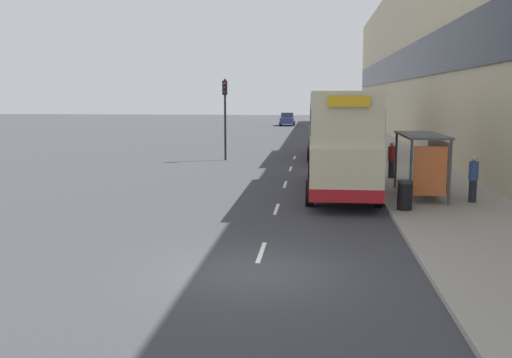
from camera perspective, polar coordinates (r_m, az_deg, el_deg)
The scene contains 16 objects.
ground_plane at distance 13.69m, azimuth -0.14°, elevation -9.27°, with size 220.00×220.00×0.00m, color #38383D.
pavement at distance 51.88m, azimuth 11.64°, elevation 3.68°, with size 5.00×93.00×0.14m.
terrace_facade at distance 52.39m, azimuth 16.33°, elevation 11.85°, with size 3.10×93.00×15.29m.
lane_mark_0 at distance 15.30m, azimuth 0.54°, elevation -7.33°, with size 0.12×2.00×0.01m.
lane_mark_1 at distance 21.00m, azimuth 2.07°, elevation -3.01°, with size 0.12×2.00×0.01m.
lane_mark_2 at distance 26.78m, azimuth 2.93°, elevation -0.55°, with size 0.12×2.00×0.01m.
lane_mark_3 at distance 32.59m, azimuth 3.49°, elevation 1.04°, with size 0.12×2.00×0.01m.
lane_mark_4 at distance 38.42m, azimuth 3.87°, elevation 2.15°, with size 0.12×2.00×0.01m.
bus_shelter at distance 23.43m, azimuth 16.74°, elevation 2.45°, with size 1.60×4.20×2.48m.
double_decker_bus_near at distance 24.52m, azimuth 8.52°, elevation 3.91°, with size 2.85×10.08×4.30m.
double_decker_bus_ahead at distance 39.15m, azimuth 7.36°, elevation 5.56°, with size 2.85×11.00×4.30m.
car_0 at distance 79.69m, azimuth 3.15°, elevation 6.00°, with size 2.05×4.44×1.79m.
pedestrian_at_shelter at distance 22.98m, azimuth 20.90°, elevation 0.05°, with size 0.35×0.35×1.77m.
pedestrian_1 at distance 28.60m, azimuth 13.40°, elevation 1.92°, with size 0.35×0.35×1.79m.
litter_bin at distance 20.76m, azimuth 14.65°, elevation -1.56°, with size 0.55×0.55×1.05m.
traffic_light_far_kerb at distance 36.72m, azimuth -3.12°, elevation 7.29°, with size 0.30×0.32×5.18m.
Camera 1 is at (1.39, -12.97, 4.14)m, focal length 40.00 mm.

